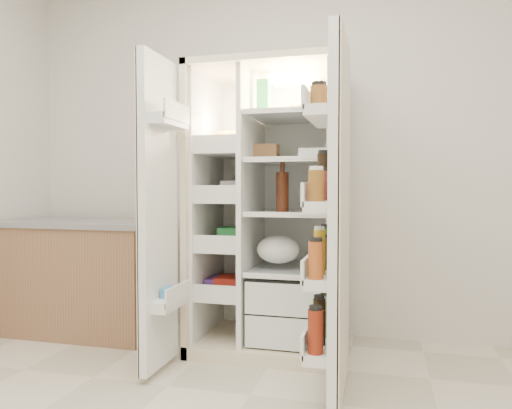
# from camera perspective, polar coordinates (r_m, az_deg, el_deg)

# --- Properties ---
(wall_back) EXTENTS (4.00, 0.02, 2.70)m
(wall_back) POSITION_cam_1_polar(r_m,az_deg,el_deg) (3.48, 4.18, 7.18)
(wall_back) COLOR silver
(wall_back) RESTS_ON floor
(refrigerator) EXTENTS (0.93, 0.70, 1.80)m
(refrigerator) POSITION_cam_1_polar(r_m,az_deg,el_deg) (3.15, 2.02, -3.31)
(refrigerator) COLOR beige
(refrigerator) RESTS_ON floor
(freezer_door) EXTENTS (0.15, 0.40, 1.72)m
(freezer_door) POSITION_cam_1_polar(r_m,az_deg,el_deg) (2.74, -11.36, -1.06)
(freezer_door) COLOR white
(freezer_door) RESTS_ON floor
(fridge_door) EXTENTS (0.17, 0.58, 1.72)m
(fridge_door) POSITION_cam_1_polar(r_m,az_deg,el_deg) (2.38, 9.31, -2.04)
(fridge_door) COLOR white
(fridge_door) RESTS_ON floor
(kitchen_counter) EXTENTS (1.10, 0.59, 0.80)m
(kitchen_counter) POSITION_cam_1_polar(r_m,az_deg,el_deg) (3.70, -19.34, -7.98)
(kitchen_counter) COLOR #8D6346
(kitchen_counter) RESTS_ON floor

